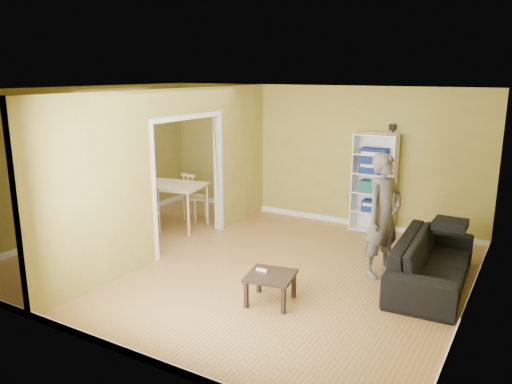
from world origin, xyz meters
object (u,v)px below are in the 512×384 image
Objects in this scene: coffee_table at (271,278)px; dining_table at (169,188)px; chair_left at (144,196)px; sofa at (433,254)px; chair_far at (194,196)px; person at (384,205)px; bookshelf at (375,183)px; chair_near at (148,211)px.

coffee_table is 3.70m from dining_table.
chair_left reaches higher than dining_table.
dining_table is 0.72m from chair_left.
chair_far is at bearing 76.54° from sofa.
person is 2.08m from bookshelf.
chair_left is (-3.85, 1.90, 0.17)m from coffee_table.
bookshelf reaches higher than dining_table.
sofa is at bearing -53.16° from bookshelf.
chair_left is (-4.78, 0.32, -0.54)m from person.
bookshelf is 1.81× the size of chair_left.
chair_left is at bearing -158.16° from bookshelf.
bookshelf is 4.09m from chair_near.
bookshelf is 4.38m from chair_left.
bookshelf is at bearing 49.03° from chair_near.
chair_near is 1.20m from chair_far.
dining_table is at bearing 86.73° from chair_left.
sofa is 4.77m from chair_far.
chair_left reaches higher than sofa.
bookshelf is 1.37× the size of dining_table.
coffee_table is at bearing -6.37° from chair_near.
sofa is 1.26× the size of bookshelf.
bookshelf is at bearing 43.39° from person.
bookshelf reaches higher than sofa.
chair_near is at bearing -90.59° from dining_table.
chair_left is at bearing 83.91° from sofa.
coffee_table is 4.30m from chair_left.
person is 1.16× the size of bookshelf.
dining_table is at bearing 104.86° from chair_near.
chair_far is at bearing -162.16° from bookshelf.
bookshelf reaches higher than chair_left.
dining_table is 1.32× the size of chair_left.
chair_far is at bearing 127.11° from chair_left.
chair_near is (-3.38, -2.25, -0.46)m from bookshelf.
sofa is at bearing 44.68° from coffee_table.
bookshelf is at bearing -156.73° from chair_far.
bookshelf is 3.13× the size of coffee_table.
chair_left is at bearing 152.38° from chair_near.
chair_left is (-5.48, 0.29, 0.06)m from sofa.
coffee_table is 0.58× the size of chair_left.
bookshelf reaches higher than chair_near.
person is at bearing 89.67° from sofa.
chair_near reaches higher than dining_table.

